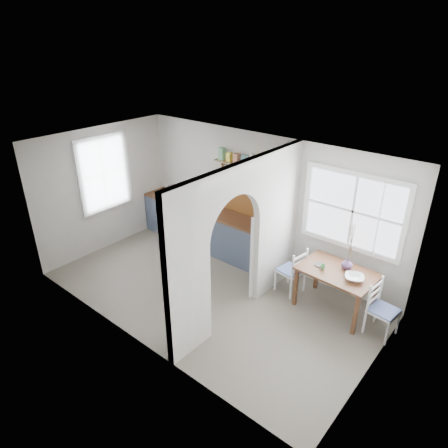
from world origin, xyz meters
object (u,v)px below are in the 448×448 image
Objects in this scene: kettle at (261,222)px; vase at (347,264)px; chair_left at (291,270)px; dining_table at (335,290)px; chair_right at (384,310)px.

kettle reaches higher than vase.
vase is (0.93, 0.17, 0.41)m from chair_left.
dining_table is at bearing 100.29° from chair_left.
chair_right is 2.65m from kettle.
chair_left is at bearing -169.58° from vase.
chair_right is at bearing 6.01° from kettle.
chair_left is (-0.85, -0.02, 0.06)m from dining_table.
chair_left is at bearing -3.80° from kettle.
kettle is at bearing 88.74° from chair_right.
chair_left is 1.69m from chair_right.
dining_table is 1.37× the size of chair_left.
vase is at bearing 10.49° from kettle.
dining_table is 6.36× the size of vase.
vase is at bearing 65.78° from dining_table.
chair_right is (0.84, -0.10, 0.07)m from dining_table.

